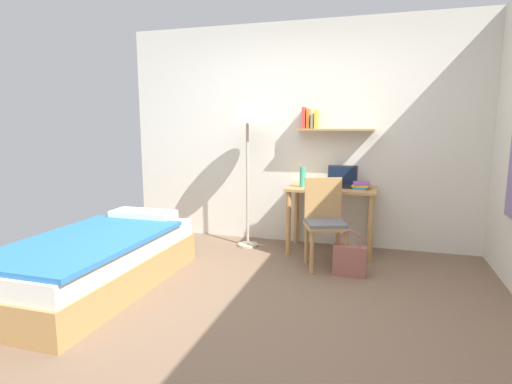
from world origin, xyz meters
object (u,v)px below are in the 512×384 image
Objects in this scene: laptop at (342,181)px; handbag at (350,259)px; desk at (331,200)px; water_bottle at (303,177)px; desk_chair at (325,219)px; book_stack at (361,185)px; standing_lamp at (247,120)px; bed at (97,262)px.

handbag is at bearing -78.37° from laptop.
water_bottle reaches higher than desk.
desk_chair is 0.68m from book_stack.
water_bottle is 0.89× the size of book_stack.
desk is at bearing 3.17° from standing_lamp.
bed is at bearing -138.17° from laptop.
standing_lamp is (-0.96, -0.05, 0.89)m from desk.
desk_chair is at bearing -90.62° from desk.
handbag is (2.11, 0.94, -0.08)m from bed.
desk is 0.41m from water_bottle.
standing_lamp reaches higher than bed.
laptop is 0.23m from book_stack.
desk_chair reaches higher than bed.
handbag is at bearing -27.63° from standing_lamp.
laptop is at bearing 101.63° from handbag.
laptop reaches higher than handbag.
bed is 2.27m from water_bottle.
standing_lamp is 7.39× the size of water_bottle.
standing_lamp reaches higher than desk.
desk_chair is at bearing -121.82° from book_stack.
water_bottle is at bearing -2.00° from standing_lamp.
water_bottle is 0.64m from book_stack.
bed is 7.84× the size of book_stack.
bed is 2.78m from book_stack.
book_stack is (0.22, -0.08, -0.03)m from laptop.
standing_lamp is 4.93× the size of laptop.
laptop reaches higher than bed.
desk_chair is 0.68m from laptop.
book_stack is 0.94m from handbag.
desk_chair is 0.47m from handbag.
bed is at bearing -138.34° from desk.
bed is 2.31m from handbag.
standing_lamp is 1.91m from handbag.
laptop is at bearing 80.04° from desk_chair.
laptop is (0.11, 0.60, 0.31)m from desk_chair.
desk is 0.37m from book_stack.
laptop is 1.50× the size of water_bottle.
laptop is 0.45m from water_bottle.
water_bottle is (-0.41, -0.18, 0.05)m from laptop.
water_bottle is at bearing -171.40° from book_stack.
standing_lamp is 3.72× the size of handbag.
handbag is at bearing -94.37° from book_stack.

